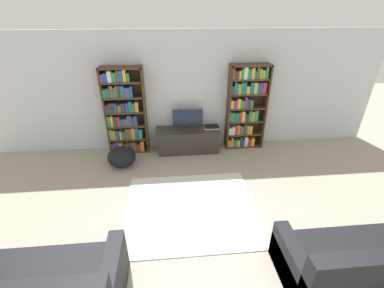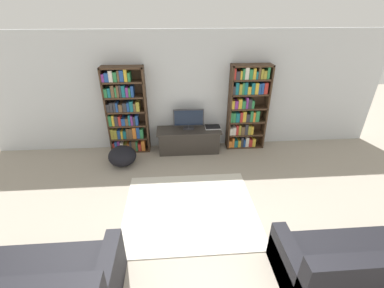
{
  "view_description": "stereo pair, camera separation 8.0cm",
  "coord_description": "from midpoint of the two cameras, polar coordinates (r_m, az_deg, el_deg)",
  "views": [
    {
      "loc": [
        -0.39,
        -1.31,
        3.01
      ],
      "look_at": [
        -0.0,
        2.93,
        0.7
      ],
      "focal_mm": 24.0,
      "sensor_mm": 36.0,
      "label": 1
    },
    {
      "loc": [
        -0.31,
        -1.31,
        3.01
      ],
      "look_at": [
        -0.0,
        2.93,
        0.7
      ],
      "focal_mm": 24.0,
      "sensor_mm": 36.0,
      "label": 2
    }
  ],
  "objects": [
    {
      "name": "couch_right_sofa",
      "position": [
        3.98,
        34.62,
        -21.29
      ],
      "size": [
        2.09,
        0.92,
        0.88
      ],
      "color": "black",
      "rests_on": "ground_plane"
    },
    {
      "name": "area_rug",
      "position": [
        4.43,
        -0.72,
        -14.13
      ],
      "size": [
        2.17,
        1.87,
        0.02
      ],
      "color": "beige",
      "rests_on": "ground_plane"
    },
    {
      "name": "wall_back",
      "position": [
        5.81,
        -1.61,
        11.39
      ],
      "size": [
        8.8,
        0.06,
        2.6
      ],
      "color": "silver",
      "rests_on": "ground_plane"
    },
    {
      "name": "tv_stand",
      "position": [
        5.9,
        -1.28,
        0.88
      ],
      "size": [
        1.44,
        0.52,
        0.54
      ],
      "color": "#332D28",
      "rests_on": "ground_plane"
    },
    {
      "name": "bookshelf_right",
      "position": [
        5.96,
        11.32,
        8.11
      ],
      "size": [
        0.87,
        0.3,
        1.93
      ],
      "color": "#422D1E",
      "rests_on": "ground_plane"
    },
    {
      "name": "bookshelf_left",
      "position": [
        5.83,
        -15.13,
        6.62
      ],
      "size": [
        0.87,
        0.3,
        1.93
      ],
      "color": "#422D1E",
      "rests_on": "ground_plane"
    },
    {
      "name": "beanbag_ottoman",
      "position": [
        5.6,
        -15.75,
        -2.73
      ],
      "size": [
        0.58,
        0.58,
        0.41
      ],
      "primitive_type": "ellipsoid",
      "color": "black",
      "rests_on": "ground_plane"
    },
    {
      "name": "television",
      "position": [
        5.73,
        -1.38,
        5.64
      ],
      "size": [
        0.68,
        0.16,
        0.46
      ],
      "color": "#2D2D33",
      "rests_on": "tv_stand"
    },
    {
      "name": "laptop",
      "position": [
        5.9,
        4.03,
        3.8
      ],
      "size": [
        0.35,
        0.26,
        0.03
      ],
      "color": "silver",
      "rests_on": "tv_stand"
    }
  ]
}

